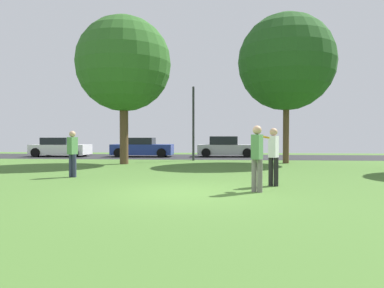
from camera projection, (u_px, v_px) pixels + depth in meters
name	position (u px, v px, depth m)	size (l,w,h in m)	color
ground_plane	(185.00, 193.00, 9.08)	(44.00, 44.00, 0.00)	#47702D
road_strip	(207.00, 157.00, 25.02)	(44.00, 6.40, 0.01)	#28282B
oak_tree_right	(124.00, 64.00, 18.54)	(5.03, 5.03, 7.85)	brown
birch_tree_lone	(286.00, 62.00, 19.04)	(5.26, 5.26, 8.16)	brown
person_thrower	(257.00, 155.00, 9.22)	(0.34, 0.39, 1.76)	slate
person_catcher	(274.00, 154.00, 10.34)	(0.34, 0.39, 1.72)	black
person_bystander	(73.00, 152.00, 12.60)	(0.31, 0.37, 1.67)	#2D334C
frisbee_disc	(265.00, 137.00, 9.71)	(0.35, 0.35, 0.09)	orange
parked_car_white	(60.00, 148.00, 25.56)	(4.05, 2.11, 1.38)	white
parked_car_blue	(142.00, 148.00, 25.24)	(4.37, 1.95, 1.38)	#233893
parked_car_silver	(226.00, 148.00, 25.21)	(4.09, 1.95, 1.47)	#B7B7BC
street_lamp_post	(193.00, 124.00, 21.24)	(0.14, 0.14, 4.50)	#2D2D33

